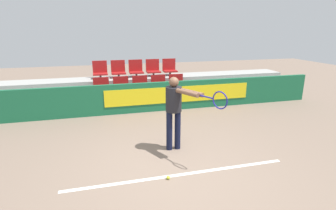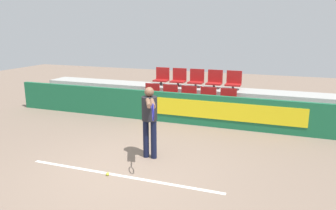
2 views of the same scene
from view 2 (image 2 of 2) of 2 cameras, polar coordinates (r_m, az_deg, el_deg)
name	(u,v)px [view 2 (image 2 of 2)]	position (r m, az deg, el deg)	size (l,w,h in m)	color
ground_plane	(128,169)	(6.89, -6.95, -11.08)	(30.00, 30.00, 0.00)	#7A6656
court_baseline	(121,176)	(6.64, -8.23, -12.09)	(4.15, 0.08, 0.01)	white
barrier_wall	(182,108)	(9.80, 2.53, -0.60)	(11.76, 0.14, 0.93)	#19603D
bleacher_tier_front	(187,112)	(10.39, 3.28, -1.25)	(11.36, 0.94, 0.43)	#9E9E99
bleacher_tier_middle	(195,100)	(11.21, 4.71, 0.95)	(11.36, 0.94, 0.85)	#9E9E99
stadium_chair_0	(151,94)	(10.82, -2.90, 1.91)	(0.50, 0.38, 0.60)	#333333
stadium_chair_1	(169,95)	(10.59, 0.25, 1.68)	(0.50, 0.38, 0.60)	#333333
stadium_chair_2	(188,97)	(10.39, 3.51, 1.42)	(0.50, 0.38, 0.60)	#333333
stadium_chair_3	(208,98)	(10.23, 6.90, 1.16)	(0.50, 0.38, 0.60)	#333333
stadium_chair_4	(228,100)	(10.11, 10.37, 0.88)	(0.50, 0.38, 0.60)	#333333
stadium_chair_5	(162,77)	(11.60, -1.09, 4.85)	(0.50, 0.38, 0.60)	#333333
stadium_chair_6	(179,78)	(11.39, 1.88, 4.68)	(0.50, 0.38, 0.60)	#333333
stadium_chair_7	(196,79)	(11.20, 4.95, 4.49)	(0.50, 0.38, 0.60)	#333333
stadium_chair_8	(215,80)	(11.06, 8.11, 4.29)	(0.50, 0.38, 0.60)	#333333
stadium_chair_9	(234,81)	(10.94, 11.34, 4.06)	(0.50, 0.38, 0.60)	#333333
tennis_player	(150,115)	(7.05, -3.21, -1.79)	(0.78, 1.37, 1.60)	black
tennis_ball	(108,174)	(6.68, -10.48, -11.74)	(0.07, 0.07, 0.07)	#CCDB33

